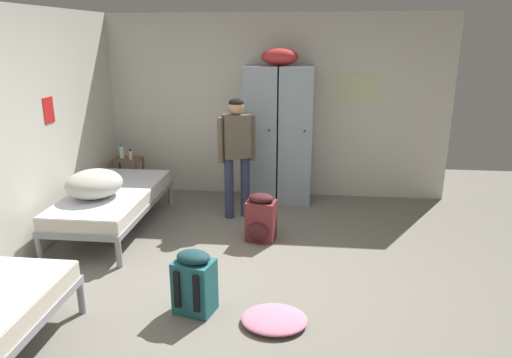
{
  "coord_description": "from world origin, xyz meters",
  "views": [
    {
      "loc": [
        0.45,
        -3.89,
        2.24
      ],
      "look_at": [
        0.0,
        0.27,
        0.95
      ],
      "focal_mm": 33.01,
      "sensor_mm": 36.0,
      "label": 1
    }
  ],
  "objects_px": {
    "person_traveler": "(237,147)",
    "water_bottle": "(122,152)",
    "backpack_teal": "(195,283)",
    "clothes_pile_pink": "(274,319)",
    "shelf_unit": "(128,174)",
    "bedding_heap": "(94,184)",
    "backpack_maroon": "(261,219)",
    "locker_bank": "(279,132)",
    "lotion_bottle": "(131,155)",
    "bed_left_rear": "(113,199)"
  },
  "relations": [
    {
      "from": "person_traveler",
      "to": "water_bottle",
      "type": "relative_size",
      "value": 7.39
    },
    {
      "from": "backpack_teal",
      "to": "clothes_pile_pink",
      "type": "bearing_deg",
      "value": -10.67
    },
    {
      "from": "shelf_unit",
      "to": "backpack_teal",
      "type": "bearing_deg",
      "value": -59.68
    },
    {
      "from": "water_bottle",
      "to": "person_traveler",
      "type": "bearing_deg",
      "value": -19.37
    },
    {
      "from": "bedding_heap",
      "to": "backpack_maroon",
      "type": "bearing_deg",
      "value": 3.48
    },
    {
      "from": "person_traveler",
      "to": "backpack_maroon",
      "type": "bearing_deg",
      "value": -61.85
    },
    {
      "from": "clothes_pile_pink",
      "to": "water_bottle",
      "type": "bearing_deg",
      "value": 129.18
    },
    {
      "from": "locker_bank",
      "to": "lotion_bottle",
      "type": "height_order",
      "value": "locker_bank"
    },
    {
      "from": "locker_bank",
      "to": "clothes_pile_pink",
      "type": "height_order",
      "value": "locker_bank"
    },
    {
      "from": "clothes_pile_pink",
      "to": "locker_bank",
      "type": "bearing_deg",
      "value": 93.13
    },
    {
      "from": "person_traveler",
      "to": "backpack_maroon",
      "type": "height_order",
      "value": "person_traveler"
    },
    {
      "from": "bed_left_rear",
      "to": "person_traveler",
      "type": "height_order",
      "value": "person_traveler"
    },
    {
      "from": "backpack_teal",
      "to": "clothes_pile_pink",
      "type": "relative_size",
      "value": 1.02
    },
    {
      "from": "bedding_heap",
      "to": "lotion_bottle",
      "type": "distance_m",
      "value": 1.35
    },
    {
      "from": "backpack_maroon",
      "to": "clothes_pile_pink",
      "type": "relative_size",
      "value": 1.02
    },
    {
      "from": "bed_left_rear",
      "to": "lotion_bottle",
      "type": "relative_size",
      "value": 13.02
    },
    {
      "from": "water_bottle",
      "to": "lotion_bottle",
      "type": "distance_m",
      "value": 0.16
    },
    {
      "from": "water_bottle",
      "to": "lotion_bottle",
      "type": "bearing_deg",
      "value": -21.8
    },
    {
      "from": "locker_bank",
      "to": "backpack_teal",
      "type": "relative_size",
      "value": 3.76
    },
    {
      "from": "bed_left_rear",
      "to": "backpack_teal",
      "type": "distance_m",
      "value": 2.1
    },
    {
      "from": "water_bottle",
      "to": "bed_left_rear",
      "type": "bearing_deg",
      "value": -74.35
    },
    {
      "from": "locker_bank",
      "to": "bedding_heap",
      "type": "relative_size",
      "value": 3.16
    },
    {
      "from": "lotion_bottle",
      "to": "backpack_maroon",
      "type": "height_order",
      "value": "lotion_bottle"
    },
    {
      "from": "bed_left_rear",
      "to": "backpack_maroon",
      "type": "bearing_deg",
      "value": -3.76
    },
    {
      "from": "lotion_bottle",
      "to": "clothes_pile_pink",
      "type": "height_order",
      "value": "lotion_bottle"
    },
    {
      "from": "locker_bank",
      "to": "shelf_unit",
      "type": "distance_m",
      "value": 2.21
    },
    {
      "from": "bed_left_rear",
      "to": "bedding_heap",
      "type": "relative_size",
      "value": 2.9
    },
    {
      "from": "clothes_pile_pink",
      "to": "bed_left_rear",
      "type": "bearing_deg",
      "value": 139.76
    },
    {
      "from": "shelf_unit",
      "to": "backpack_teal",
      "type": "distance_m",
      "value": 3.19
    },
    {
      "from": "backpack_maroon",
      "to": "water_bottle",
      "type": "bearing_deg",
      "value": 148.28
    },
    {
      "from": "backpack_teal",
      "to": "clothes_pile_pink",
      "type": "xyz_separation_m",
      "value": [
        0.67,
        -0.13,
        -0.22
      ]
    },
    {
      "from": "bed_left_rear",
      "to": "backpack_teal",
      "type": "bearing_deg",
      "value": -49.52
    },
    {
      "from": "shelf_unit",
      "to": "bedding_heap",
      "type": "xyz_separation_m",
      "value": [
        0.15,
        -1.39,
        0.3
      ]
    },
    {
      "from": "water_bottle",
      "to": "backpack_maroon",
      "type": "distance_m",
      "value": 2.49
    },
    {
      "from": "lotion_bottle",
      "to": "backpack_teal",
      "type": "distance_m",
      "value": 3.14
    },
    {
      "from": "locker_bank",
      "to": "lotion_bottle",
      "type": "distance_m",
      "value": 2.08
    },
    {
      "from": "bed_left_rear",
      "to": "backpack_maroon",
      "type": "distance_m",
      "value": 1.77
    },
    {
      "from": "water_bottle",
      "to": "backpack_maroon",
      "type": "bearing_deg",
      "value": -31.72
    },
    {
      "from": "bedding_heap",
      "to": "backpack_maroon",
      "type": "relative_size",
      "value": 1.19
    },
    {
      "from": "lotion_bottle",
      "to": "clothes_pile_pink",
      "type": "xyz_separation_m",
      "value": [
        2.21,
        -2.84,
        -0.59
      ]
    },
    {
      "from": "water_bottle",
      "to": "backpack_teal",
      "type": "distance_m",
      "value": 3.27
    },
    {
      "from": "shelf_unit",
      "to": "bed_left_rear",
      "type": "distance_m",
      "value": 1.19
    },
    {
      "from": "backpack_teal",
      "to": "locker_bank",
      "type": "bearing_deg",
      "value": 79.88
    },
    {
      "from": "backpack_maroon",
      "to": "shelf_unit",
      "type": "bearing_deg",
      "value": 147.68
    },
    {
      "from": "locker_bank",
      "to": "person_traveler",
      "type": "distance_m",
      "value": 0.84
    },
    {
      "from": "locker_bank",
      "to": "bed_left_rear",
      "type": "distance_m",
      "value": 2.33
    },
    {
      "from": "lotion_bottle",
      "to": "clothes_pile_pink",
      "type": "relative_size",
      "value": 0.27
    },
    {
      "from": "bed_left_rear",
      "to": "water_bottle",
      "type": "xyz_separation_m",
      "value": [
        -0.33,
        1.18,
        0.28
      ]
    },
    {
      "from": "bed_left_rear",
      "to": "backpack_maroon",
      "type": "relative_size",
      "value": 3.45
    },
    {
      "from": "person_traveler",
      "to": "clothes_pile_pink",
      "type": "bearing_deg",
      "value": -74.51
    }
  ]
}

